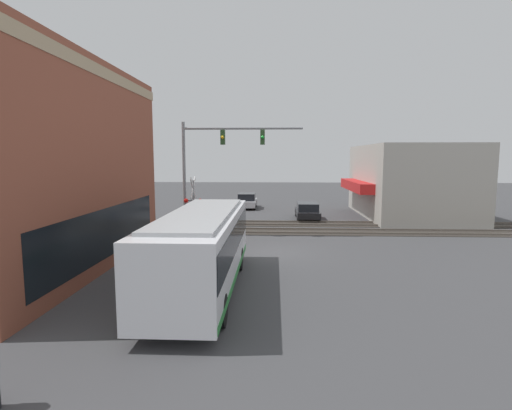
{
  "coord_description": "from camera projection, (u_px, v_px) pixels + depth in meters",
  "views": [
    {
      "loc": [
        -20.71,
        0.1,
        5.02
      ],
      "look_at": [
        5.32,
        1.3,
        1.9
      ],
      "focal_mm": 28.0,
      "sensor_mm": 36.0,
      "label": 1
    }
  ],
  "objects": [
    {
      "name": "crossing_signal",
      "position": [
        193.0,
        201.0,
        25.18
      ],
      "size": [
        1.41,
        1.18,
        3.81
      ],
      "color": "gray",
      "rests_on": "ground"
    },
    {
      "name": "rail_track_far",
      "position": [
        275.0,
        224.0,
        30.25
      ],
      "size": [
        2.6,
        60.0,
        0.15
      ],
      "color": "#332D28",
      "rests_on": "ground"
    },
    {
      "name": "parked_car_silver",
      "position": [
        247.0,
        201.0,
        39.51
      ],
      "size": [
        4.28,
        1.82,
        1.51
      ],
      "color": "#B7B7BC",
      "rests_on": "ground"
    },
    {
      "name": "ground_plane",
      "position": [
        276.0,
        253.0,
        21.13
      ],
      "size": [
        120.0,
        120.0,
        0.0
      ],
      "primitive_type": "plane",
      "color": "#424244"
    },
    {
      "name": "rail_track_near",
      "position": [
        276.0,
        231.0,
        27.08
      ],
      "size": [
        2.6,
        60.0,
        0.15
      ],
      "color": "#332D28",
      "rests_on": "ground"
    },
    {
      "name": "shop_building",
      "position": [
        409.0,
        181.0,
        34.07
      ],
      "size": [
        12.52,
        9.01,
        6.05
      ],
      "color": "#B2ADA3",
      "rests_on": "ground"
    },
    {
      "name": "traffic_signal_gantry",
      "position": [
        216.0,
        154.0,
        24.82
      ],
      "size": [
        0.42,
        7.49,
        7.2
      ],
      "color": "gray",
      "rests_on": "ground"
    },
    {
      "name": "city_bus",
      "position": [
        202.0,
        247.0,
        14.94
      ],
      "size": [
        10.07,
        2.59,
        3.03
      ],
      "color": "silver",
      "rests_on": "ground"
    },
    {
      "name": "brick_building",
      "position": [
        9.0,
        167.0,
        17.58
      ],
      "size": [
        14.49,
        8.72,
        9.2
      ],
      "color": "brown",
      "rests_on": "ground"
    },
    {
      "name": "parked_car_black",
      "position": [
        307.0,
        211.0,
        32.59
      ],
      "size": [
        4.4,
        1.82,
        1.36
      ],
      "color": "black",
      "rests_on": "ground"
    },
    {
      "name": "pedestrian_at_crossing",
      "position": [
        213.0,
        221.0,
        26.28
      ],
      "size": [
        0.34,
        0.34,
        1.69
      ],
      "color": "black",
      "rests_on": "ground"
    }
  ]
}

